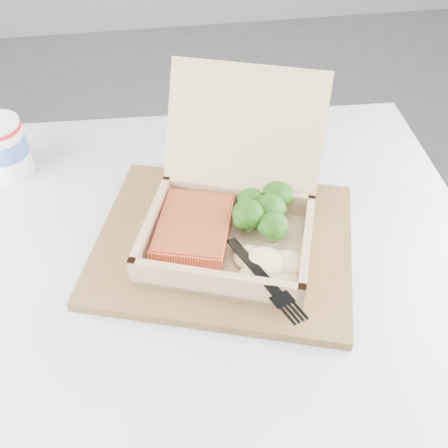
{
  "coord_description": "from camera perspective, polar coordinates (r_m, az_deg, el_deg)",
  "views": [
    {
      "loc": [
        0.09,
        -0.83,
        1.25
      ],
      "look_at": [
        0.16,
        -0.37,
        0.78
      ],
      "focal_mm": 40.0,
      "sensor_mm": 36.0,
      "label": 1
    }
  ],
  "objects": [
    {
      "name": "serving_tray",
      "position": [
        0.69,
        -0.01,
        -2.18
      ],
      "size": [
        0.42,
        0.37,
        0.01
      ],
      "primitive_type": "cube",
      "rotation": [
        0.0,
        0.0,
        -0.31
      ],
      "color": "brown",
      "rests_on": "cafe_table"
    },
    {
      "name": "broccoli_pile",
      "position": [
        0.68,
        5.2,
        1.22
      ],
      "size": [
        0.11,
        0.11,
        0.04
      ],
      "primitive_type": null,
      "color": "#2C6B17",
      "rests_on": "takeout_container"
    },
    {
      "name": "receipt",
      "position": [
        0.84,
        -2.88,
        7.15
      ],
      "size": [
        0.13,
        0.16,
        0.0
      ],
      "primitive_type": "cube",
      "rotation": [
        0.0,
        0.0,
        -0.48
      ],
      "color": "silver",
      "rests_on": "cafe_table"
    },
    {
      "name": "cafe_table",
      "position": [
        0.81,
        -2.16,
        -15.0
      ],
      "size": [
        0.84,
        0.84,
        0.73
      ],
      "rotation": [
        0.0,
        0.0,
        -0.05
      ],
      "color": "black",
      "rests_on": "floor"
    },
    {
      "name": "floor",
      "position": [
        1.51,
        -8.39,
        -11.41
      ],
      "size": [
        4.0,
        4.0,
        0.0
      ],
      "primitive_type": "plane",
      "color": "gray",
      "rests_on": "ground"
    },
    {
      "name": "plastic_fork",
      "position": [
        0.62,
        2.3,
        -3.36
      ],
      "size": [
        0.07,
        0.17,
        0.02
      ],
      "rotation": [
        0.0,
        0.0,
        3.46
      ],
      "color": "black",
      "rests_on": "mashed_potatoes"
    },
    {
      "name": "paper_cup",
      "position": [
        0.86,
        -23.95,
        8.15
      ],
      "size": [
        0.07,
        0.07,
        0.09
      ],
      "color": "white",
      "rests_on": "cafe_table"
    },
    {
      "name": "mashed_potatoes",
      "position": [
        0.63,
        4.63,
        -4.56
      ],
      "size": [
        0.09,
        0.08,
        0.03
      ],
      "primitive_type": "ellipsoid",
      "color": "#F5E59F",
      "rests_on": "takeout_container"
    },
    {
      "name": "takeout_container",
      "position": [
        0.67,
        1.07,
        2.45
      ],
      "size": [
        0.29,
        0.32,
        0.19
      ],
      "rotation": [
        0.0,
        0.0,
        -0.35
      ],
      "color": "tan",
      "rests_on": "serving_tray"
    },
    {
      "name": "salmon_fillet",
      "position": [
        0.67,
        -3.42,
        -0.57
      ],
      "size": [
        0.13,
        0.15,
        0.03
      ],
      "primitive_type": "cube",
      "rotation": [
        0.0,
        0.0,
        -0.3
      ],
      "color": "#F0562F",
      "rests_on": "takeout_container"
    }
  ]
}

